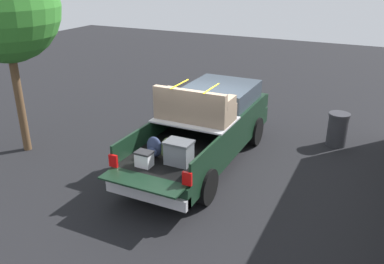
# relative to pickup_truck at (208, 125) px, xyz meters

# --- Properties ---
(ground_plane) EXTENTS (40.00, 40.00, 0.00)m
(ground_plane) POSITION_rel_pickup_truck_xyz_m (-0.35, 0.00, -0.95)
(ground_plane) COLOR black
(pickup_truck) EXTENTS (6.05, 2.06, 2.23)m
(pickup_truck) POSITION_rel_pickup_truck_xyz_m (0.00, 0.00, 0.00)
(pickup_truck) COLOR black
(pickup_truck) RESTS_ON ground_plane
(tree_background) EXTENTS (2.80, 2.80, 5.32)m
(tree_background) POSITION_rel_pickup_truck_xyz_m (-1.79, 4.84, 2.96)
(tree_background) COLOR brown
(tree_background) RESTS_ON ground_plane
(trash_can) EXTENTS (0.60, 0.60, 0.98)m
(trash_can) POSITION_rel_pickup_truck_xyz_m (2.39, -3.06, -0.45)
(trash_can) COLOR #2D2D33
(trash_can) RESTS_ON ground_plane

